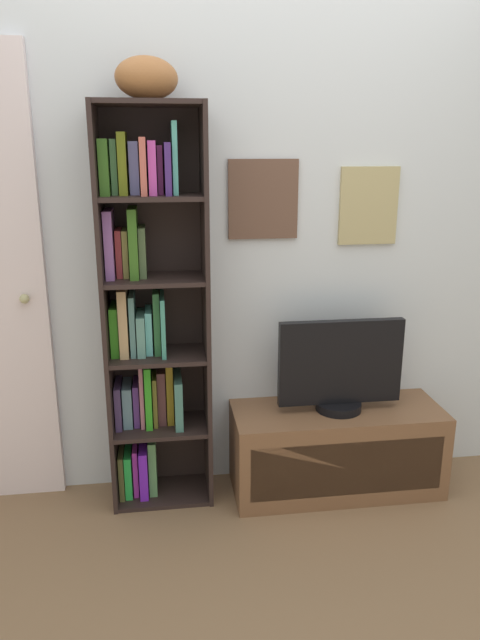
% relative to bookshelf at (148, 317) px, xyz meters
% --- Properties ---
extents(ground, '(5.20, 5.20, 0.04)m').
position_rel_bookshelf_xyz_m(ground, '(0.49, -0.99, -0.92)').
color(ground, brown).
extents(back_wall, '(4.80, 0.08, 2.42)m').
position_rel_bookshelf_xyz_m(back_wall, '(0.49, 0.14, 0.31)').
color(back_wall, silver).
rests_on(back_wall, ground).
extents(bookshelf, '(0.47, 0.28, 1.84)m').
position_rel_bookshelf_xyz_m(bookshelf, '(0.00, 0.00, 0.00)').
color(bookshelf, black).
rests_on(bookshelf, ground).
extents(football, '(0.31, 0.26, 0.17)m').
position_rel_bookshelf_xyz_m(football, '(0.04, -0.03, 1.02)').
color(football, '#955C31').
rests_on(football, bookshelf).
extents(tv_stand, '(1.02, 0.39, 0.43)m').
position_rel_bookshelf_xyz_m(tv_stand, '(0.90, -0.09, -0.69)').
color(tv_stand, brown).
rests_on(tv_stand, ground).
extents(television, '(0.60, 0.22, 0.45)m').
position_rel_bookshelf_xyz_m(television, '(0.90, -0.09, -0.26)').
color(television, black).
rests_on(television, tv_stand).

